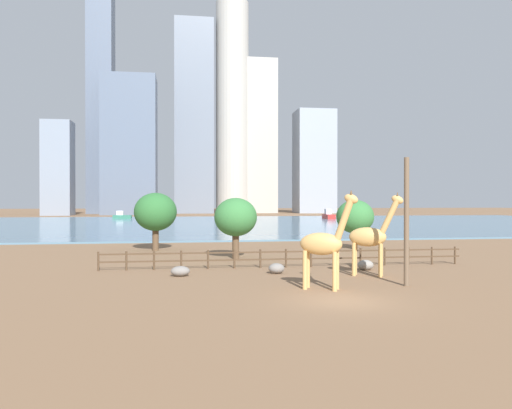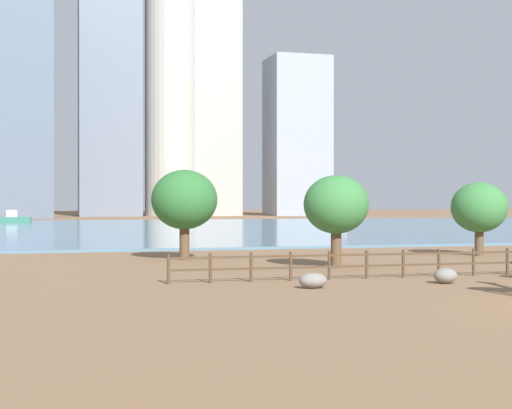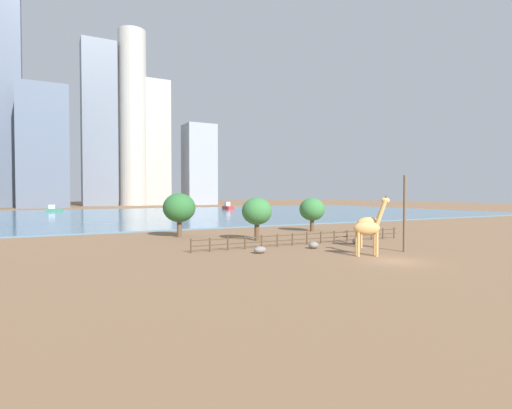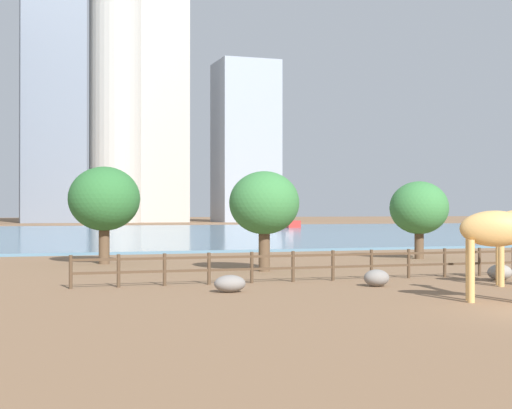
{
  "view_description": "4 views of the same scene",
  "coord_description": "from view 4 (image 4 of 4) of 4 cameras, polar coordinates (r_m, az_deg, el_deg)",
  "views": [
    {
      "loc": [
        -7.35,
        -22.59,
        4.74
      ],
      "look_at": [
        1.12,
        35.33,
        4.27
      ],
      "focal_mm": 35.0,
      "sensor_mm": 36.0,
      "label": 1
    },
    {
      "loc": [
        -18.15,
        -21.44,
        3.58
      ],
      "look_at": [
        -2.43,
        36.65,
        3.3
      ],
      "focal_mm": 55.0,
      "sensor_mm": 36.0,
      "label": 2
    },
    {
      "loc": [
        -24.74,
        -22.8,
        5.43
      ],
      "look_at": [
        3.73,
        30.86,
        3.75
      ],
      "focal_mm": 28.0,
      "sensor_mm": 36.0,
      "label": 3
    },
    {
      "loc": [
        -15.78,
        -18.88,
        3.07
      ],
      "look_at": [
        1.33,
        32.33,
        3.4
      ],
      "focal_mm": 55.0,
      "sensor_mm": 36.0,
      "label": 4
    }
  ],
  "objects": [
    {
      "name": "ground_plane",
      "position": [
        100.18,
        -9.41,
        -2.1
      ],
      "size": [
        400.0,
        400.0,
        0.0
      ],
      "primitive_type": "plane",
      "color": "brown"
    },
    {
      "name": "harbor_water",
      "position": [
        97.21,
        -9.13,
        -2.09
      ],
      "size": [
        180.0,
        86.0,
        0.2
      ],
      "primitive_type": "cube",
      "color": "slate",
      "rests_on": "ground"
    },
    {
      "name": "giraffe_tall",
      "position": [
        27.1,
        17.36,
        -1.64
      ],
      "size": [
        3.1,
        2.07,
        5.29
      ],
      "rotation": [
        0.0,
        0.0,
        5.79
      ],
      "color": "tan",
      "rests_on": "ground"
    },
    {
      "name": "boulder_near_fence",
      "position": [
        31.63,
        8.76,
        -5.3
      ],
      "size": [
        1.04,
        0.9,
        0.68
      ],
      "primitive_type": "ellipsoid",
      "color": "gray",
      "rests_on": "ground"
    },
    {
      "name": "boulder_by_pole",
      "position": [
        29.07,
        -1.91,
        -5.77
      ],
      "size": [
        1.19,
        0.85,
        0.64
      ],
      "primitive_type": "ellipsoid",
      "color": "gray",
      "rests_on": "ground"
    },
    {
      "name": "boulder_small",
      "position": [
        35.57,
        17.31,
        -4.73
      ],
      "size": [
        1.1,
        0.91,
        0.68
      ],
      "primitive_type": "ellipsoid",
      "color": "gray",
      "rests_on": "ground"
    },
    {
      "name": "enclosure_fence",
      "position": [
        34.73,
        8.51,
        -4.17
      ],
      "size": [
        26.12,
        0.14,
        1.3
      ],
      "color": "#4C3826",
      "rests_on": "ground"
    },
    {
      "name": "tree_left_large",
      "position": [
        44.73,
        -10.98,
        0.38
      ],
      "size": [
        4.01,
        4.01,
        5.47
      ],
      "color": "brown",
      "rests_on": "ground"
    },
    {
      "name": "tree_center_broad",
      "position": [
        38.72,
        0.6,
        0.07
      ],
      "size": [
        3.48,
        3.48,
        4.96
      ],
      "color": "brown",
      "rests_on": "ground"
    },
    {
      "name": "tree_right_tall",
      "position": [
        49.6,
        11.78,
        -0.26
      ],
      "size": [
        3.64,
        3.64,
        4.8
      ],
      "color": "brown",
      "rests_on": "ground"
    },
    {
      "name": "boat_ferry",
      "position": [
        123.77,
        2.38,
        -1.29
      ],
      "size": [
        2.14,
        5.63,
        2.46
      ],
      "rotation": [
        0.0,
        0.0,
        4.69
      ],
      "color": "#B22D28",
      "rests_on": "harbor_water"
    },
    {
      "name": "skyline_tower_needle",
      "position": [
        187.44,
        -10.14,
        10.78
      ],
      "size": [
        12.22,
        12.22,
        78.43
      ],
      "primitive_type": "cylinder",
      "color": "#B7B2A8",
      "rests_on": "ground"
    },
    {
      "name": "skyline_tower_glass",
      "position": [
        185.91,
        -14.57,
        9.78
      ],
      "size": [
        14.28,
        9.13,
        71.44
      ],
      "primitive_type": "cube",
      "color": "slate",
      "rests_on": "ground"
    },
    {
      "name": "skyline_block_left",
      "position": [
        190.2,
        -7.33,
        7.48
      ],
      "size": [
        14.16,
        11.61,
        57.95
      ],
      "primitive_type": "cube",
      "color": "#ADA89E",
      "rests_on": "ground"
    },
    {
      "name": "skyline_block_right",
      "position": [
        190.7,
        -0.76,
        4.56
      ],
      "size": [
        14.27,
        13.0,
        38.78
      ],
      "primitive_type": "cube",
      "color": "#939EAD",
      "rests_on": "ground"
    }
  ]
}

